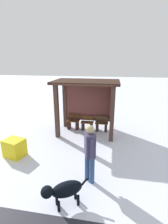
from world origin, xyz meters
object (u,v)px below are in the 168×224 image
bench_center_inside (87,124)px  person_walking (90,150)px  bus_shelter (89,95)px  bench_right_inside (102,125)px  dog (64,190)px  grit_bin (14,148)px  bench_left_inside (73,123)px

bench_center_inside → person_walking: bearing=-80.1°
bus_shelter → bench_right_inside: (0.64, 0.20, -1.55)m
dog → grit_bin: bearing=142.9°
bus_shelter → dog: bus_shelter is taller
person_walking → grit_bin: size_ratio=2.51×
grit_bin → bench_right_inside: bearing=43.7°
bench_left_inside → grit_bin: (-1.54, -2.87, 0.03)m
bus_shelter → grit_bin: bus_shelter is taller
bench_left_inside → bench_center_inside: 0.73m
bus_shelter → dog: size_ratio=2.91×
bench_right_inside → grit_bin: 4.15m
bench_left_inside → bench_right_inside: 1.46m
bench_center_inside → dog: bench_center_inside is taller
bus_shelter → bench_left_inside: 1.77m
bench_left_inside → bench_center_inside: size_ratio=1.05×
bus_shelter → bench_left_inside: size_ratio=3.97×
person_walking → grit_bin: 3.12m
person_walking → dog: person_walking is taller
bench_right_inside → grit_bin: bearing=-136.3°
grit_bin → person_walking: bearing=-16.3°
bench_center_inside → bench_left_inside: bearing=-179.9°
dog → grit_bin: (-2.43, 1.84, -0.14)m
bench_left_inside → person_walking: (1.38, -3.72, 0.72)m
bench_left_inside → bench_right_inside: bearing=-0.0°
bench_center_inside → grit_bin: bench_center_inside is taller
person_walking → dog: (-0.48, -0.99, -0.55)m
person_walking → grit_bin: person_walking is taller
bench_right_inside → person_walking: 3.79m
bench_left_inside → person_walking: person_walking is taller
bench_center_inside → bench_right_inside: (0.73, -0.00, 0.01)m
bench_center_inside → person_walking: person_walking is taller
bench_left_inside → grit_bin: size_ratio=1.06×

